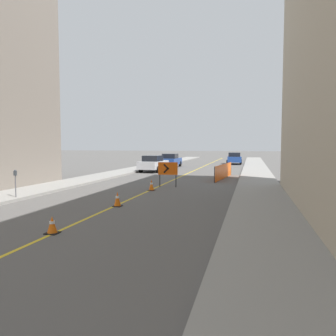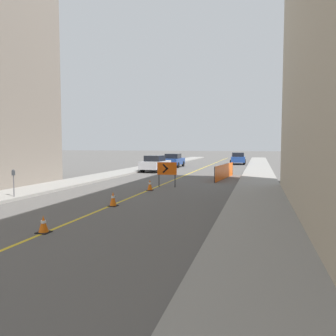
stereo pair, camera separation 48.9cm
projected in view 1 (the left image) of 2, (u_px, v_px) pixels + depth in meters
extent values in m
cube|color=gold|center=(191.00, 172.00, 31.34)|extent=(0.12, 73.09, 0.01)
cube|color=gray|center=(131.00, 170.00, 32.83)|extent=(2.62, 73.09, 0.15)
cube|color=gray|center=(256.00, 173.00, 29.83)|extent=(2.62, 73.09, 0.15)
cube|color=black|center=(52.00, 233.00, 9.62)|extent=(0.37, 0.37, 0.03)
cone|color=orange|center=(52.00, 224.00, 9.60)|extent=(0.30, 0.30, 0.49)
cylinder|color=white|center=(52.00, 222.00, 9.60)|extent=(0.15, 0.15, 0.08)
cube|color=black|center=(117.00, 206.00, 13.87)|extent=(0.36, 0.36, 0.03)
cone|color=orange|center=(117.00, 199.00, 13.85)|extent=(0.29, 0.29, 0.60)
cylinder|color=white|center=(117.00, 197.00, 13.84)|extent=(0.15, 0.15, 0.10)
cube|color=black|center=(151.00, 190.00, 18.71)|extent=(0.36, 0.36, 0.03)
cone|color=orange|center=(151.00, 185.00, 18.69)|extent=(0.29, 0.29, 0.61)
cylinder|color=white|center=(151.00, 183.00, 18.69)|extent=(0.15, 0.15, 0.10)
cube|color=#EF560C|center=(168.00, 169.00, 20.24)|extent=(1.22, 0.17, 0.78)
cube|color=black|center=(166.00, 167.00, 20.21)|extent=(0.37, 0.05, 0.37)
cube|color=black|center=(166.00, 170.00, 20.23)|extent=(0.37, 0.05, 0.37)
cylinder|color=black|center=(160.00, 181.00, 20.42)|extent=(0.06, 0.06, 0.76)
cylinder|color=black|center=(176.00, 181.00, 20.17)|extent=(0.06, 0.06, 0.76)
cube|color=#EF560C|center=(224.00, 171.00, 25.39)|extent=(0.77, 6.18, 1.12)
cylinder|color=#262626|center=(215.00, 175.00, 22.49)|extent=(0.05, 0.05, 1.12)
cylinder|color=#262626|center=(231.00, 169.00, 28.28)|extent=(0.05, 0.05, 1.12)
cube|color=#B7B7BC|center=(153.00, 165.00, 31.95)|extent=(2.04, 4.40, 0.72)
cube|color=black|center=(153.00, 158.00, 31.70)|extent=(1.64, 2.02, 0.55)
cylinder|color=black|center=(149.00, 167.00, 33.47)|extent=(0.26, 0.65, 0.64)
cylinder|color=black|center=(165.00, 168.00, 33.05)|extent=(0.26, 0.65, 0.64)
cylinder|color=black|center=(141.00, 169.00, 30.90)|extent=(0.26, 0.65, 0.64)
cylinder|color=black|center=(158.00, 170.00, 30.48)|extent=(0.26, 0.65, 0.64)
cube|color=navy|center=(171.00, 161.00, 38.61)|extent=(1.82, 4.31, 0.72)
cube|color=black|center=(170.00, 156.00, 38.35)|extent=(1.54, 1.94, 0.55)
cylinder|color=black|center=(167.00, 164.00, 40.13)|extent=(0.22, 0.64, 0.64)
cylinder|color=black|center=(180.00, 164.00, 39.71)|extent=(0.22, 0.64, 0.64)
cylinder|color=black|center=(161.00, 165.00, 37.55)|extent=(0.22, 0.64, 0.64)
cylinder|color=black|center=(175.00, 165.00, 37.13)|extent=(0.22, 0.64, 0.64)
cube|color=navy|center=(234.00, 159.00, 44.51)|extent=(2.04, 4.39, 0.72)
cube|color=black|center=(234.00, 155.00, 44.26)|extent=(1.64, 2.02, 0.55)
cylinder|color=black|center=(229.00, 161.00, 46.03)|extent=(0.26, 0.65, 0.64)
cylinder|color=black|center=(241.00, 161.00, 45.61)|extent=(0.26, 0.65, 0.64)
cylinder|color=black|center=(227.00, 162.00, 43.46)|extent=(0.26, 0.65, 0.64)
cylinder|color=black|center=(240.00, 162.00, 43.04)|extent=(0.26, 0.65, 0.64)
cylinder|color=#4C4C51|center=(16.00, 186.00, 15.39)|extent=(0.05, 0.05, 1.02)
cube|color=#33383D|center=(15.00, 173.00, 15.35)|extent=(0.12, 0.10, 0.22)
sphere|color=#33383D|center=(15.00, 171.00, 15.34)|extent=(0.11, 0.11, 0.11)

